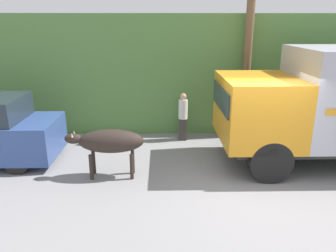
% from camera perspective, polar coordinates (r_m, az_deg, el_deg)
% --- Properties ---
extents(ground_plane, '(60.00, 60.00, 0.00)m').
position_cam_1_polar(ground_plane, '(8.01, 15.69, -10.32)').
color(ground_plane, gray).
extents(hillside_embankment, '(32.00, 6.80, 3.93)m').
position_cam_1_polar(hillside_embankment, '(14.35, 8.06, 10.69)').
color(hillside_embankment, '#568442').
rests_on(hillside_embankment, ground_plane).
extents(building_backdrop, '(5.47, 2.70, 3.19)m').
position_cam_1_polar(building_backdrop, '(12.45, -12.66, 7.72)').
color(building_backdrop, '#8CC69E').
rests_on(building_backdrop, ground_plane).
extents(brown_cow, '(1.90, 0.58, 1.22)m').
position_cam_1_polar(brown_cow, '(8.02, -10.18, -2.74)').
color(brown_cow, '#2D231E').
rests_on(brown_cow, ground_plane).
extents(pedestrian_on_hill, '(0.33, 0.33, 1.56)m').
position_cam_1_polar(pedestrian_on_hill, '(10.44, 2.63, 2.06)').
color(pedestrian_on_hill, '#38332D').
rests_on(pedestrian_on_hill, ground_plane).
extents(utility_pole, '(0.90, 0.26, 6.59)m').
position_cam_1_polar(utility_pole, '(10.76, 13.96, 15.72)').
color(utility_pole, brown).
rests_on(utility_pole, ground_plane).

